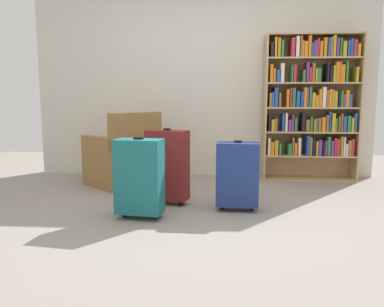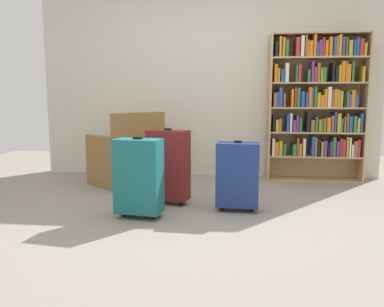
{
  "view_description": "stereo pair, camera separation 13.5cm",
  "coord_description": "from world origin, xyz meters",
  "px_view_note": "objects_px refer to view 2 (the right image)",
  "views": [
    {
      "loc": [
        0.22,
        -3.34,
        1.1
      ],
      "look_at": [
        -0.04,
        0.31,
        0.55
      ],
      "focal_mm": 36.46,
      "sensor_mm": 36.0,
      "label": 1
    },
    {
      "loc": [
        0.35,
        -3.33,
        1.1
      ],
      "look_at": [
        -0.04,
        0.31,
        0.55
      ],
      "focal_mm": 36.46,
      "sensor_mm": 36.0,
      "label": 2
    }
  ],
  "objects_px": {
    "suitcase_navy_blue": "(237,175)",
    "suitcase_dark_red": "(168,165)",
    "suitcase_teal": "(139,176)",
    "armchair": "(128,159)",
    "mug": "(168,180)",
    "bookshelf": "(317,102)"
  },
  "relations": [
    {
      "from": "suitcase_navy_blue",
      "to": "suitcase_dark_red",
      "type": "height_order",
      "value": "suitcase_dark_red"
    },
    {
      "from": "bookshelf",
      "to": "suitcase_navy_blue",
      "type": "distance_m",
      "value": 1.91
    },
    {
      "from": "bookshelf",
      "to": "armchair",
      "type": "height_order",
      "value": "bookshelf"
    },
    {
      "from": "suitcase_teal",
      "to": "suitcase_navy_blue",
      "type": "bearing_deg",
      "value": 18.74
    },
    {
      "from": "suitcase_teal",
      "to": "suitcase_dark_red",
      "type": "height_order",
      "value": "suitcase_dark_red"
    },
    {
      "from": "mug",
      "to": "suitcase_dark_red",
      "type": "distance_m",
      "value": 0.99
    },
    {
      "from": "suitcase_navy_blue",
      "to": "suitcase_dark_red",
      "type": "distance_m",
      "value": 0.72
    },
    {
      "from": "mug",
      "to": "suitcase_dark_red",
      "type": "xyz_separation_m",
      "value": [
        0.16,
        -0.91,
        0.35
      ]
    },
    {
      "from": "armchair",
      "to": "mug",
      "type": "height_order",
      "value": "armchair"
    },
    {
      "from": "mug",
      "to": "armchair",
      "type": "bearing_deg",
      "value": -167.33
    },
    {
      "from": "mug",
      "to": "suitcase_navy_blue",
      "type": "relative_size",
      "value": 0.18
    },
    {
      "from": "mug",
      "to": "suitcase_dark_red",
      "type": "height_order",
      "value": "suitcase_dark_red"
    },
    {
      "from": "armchair",
      "to": "mug",
      "type": "xyz_separation_m",
      "value": [
        0.48,
        0.11,
        -0.27
      ]
    },
    {
      "from": "suitcase_dark_red",
      "to": "armchair",
      "type": "bearing_deg",
      "value": 128.81
    },
    {
      "from": "suitcase_dark_red",
      "to": "bookshelf",
      "type": "bearing_deg",
      "value": 37.36
    },
    {
      "from": "armchair",
      "to": "mug",
      "type": "bearing_deg",
      "value": 12.67
    },
    {
      "from": "suitcase_navy_blue",
      "to": "suitcase_teal",
      "type": "xyz_separation_m",
      "value": [
        -0.88,
        -0.3,
        0.03
      ]
    },
    {
      "from": "armchair",
      "to": "suitcase_navy_blue",
      "type": "bearing_deg",
      "value": -36.37
    },
    {
      "from": "mug",
      "to": "suitcase_teal",
      "type": "xyz_separation_m",
      "value": [
        -0.02,
        -1.4,
        0.33
      ]
    },
    {
      "from": "suitcase_navy_blue",
      "to": "suitcase_dark_red",
      "type": "bearing_deg",
      "value": 164.96
    },
    {
      "from": "suitcase_teal",
      "to": "suitcase_dark_red",
      "type": "bearing_deg",
      "value": 69.11
    },
    {
      "from": "bookshelf",
      "to": "suitcase_navy_blue",
      "type": "bearing_deg",
      "value": -124.06
    }
  ]
}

